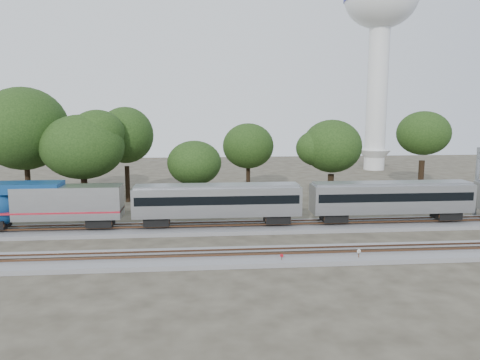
% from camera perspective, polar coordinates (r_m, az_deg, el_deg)
% --- Properties ---
extents(ground, '(160.00, 160.00, 0.00)m').
position_cam_1_polar(ground, '(44.59, -2.32, -8.05)').
color(ground, '#383328').
rests_on(ground, ground).
extents(track_far, '(160.00, 5.00, 0.73)m').
position_cam_1_polar(track_far, '(50.30, -2.64, -5.85)').
color(track_far, slate).
rests_on(track_far, ground).
extents(track_near, '(160.00, 5.00, 0.73)m').
position_cam_1_polar(track_near, '(40.72, -2.05, -9.41)').
color(track_near, slate).
rests_on(track_near, ground).
extents(train, '(91.79, 3.17, 4.67)m').
position_cam_1_polar(train, '(53.86, 18.11, -1.98)').
color(train, '#B2B4B9').
rests_on(train, ground).
extents(switch_stand_red, '(0.27, 0.14, 0.90)m').
position_cam_1_polar(switch_stand_red, '(39.58, 5.10, -9.42)').
color(switch_stand_red, '#512D19').
rests_on(switch_stand_red, ground).
extents(switch_stand_white, '(0.35, 0.14, 1.13)m').
position_cam_1_polar(switch_stand_white, '(41.21, 14.28, -8.71)').
color(switch_stand_white, '#512D19').
rests_on(switch_stand_white, ground).
extents(switch_lever, '(0.56, 0.43, 0.30)m').
position_cam_1_polar(switch_lever, '(39.87, 5.95, -9.94)').
color(switch_lever, '#512D19').
rests_on(switch_lever, ground).
extents(water_tower, '(14.80, 14.80, 40.97)m').
position_cam_1_polar(water_tower, '(103.01, 16.74, 18.22)').
color(water_tower, silver).
rests_on(water_tower, ground).
extents(tree_1, '(10.46, 10.46, 14.75)m').
position_cam_1_polar(tree_1, '(65.49, -24.81, 5.70)').
color(tree_1, black).
rests_on(tree_1, ground).
extents(tree_2, '(8.28, 8.28, 11.67)m').
position_cam_1_polar(tree_2, '(60.68, -18.67, 3.82)').
color(tree_2, black).
rests_on(tree_2, ground).
extents(tree_3, '(9.38, 9.38, 13.22)m').
position_cam_1_polar(tree_3, '(65.56, -13.75, 5.33)').
color(tree_3, black).
rests_on(tree_3, ground).
extents(tree_4, '(6.24, 6.24, 8.79)m').
position_cam_1_polar(tree_4, '(58.30, -5.59, 2.06)').
color(tree_4, black).
rests_on(tree_4, ground).
extents(tree_5, '(7.37, 7.37, 10.40)m').
position_cam_1_polar(tree_5, '(69.98, 1.01, 4.16)').
color(tree_5, black).
rests_on(tree_5, ground).
extents(tree_6, '(8.09, 8.09, 11.41)m').
position_cam_1_polar(tree_6, '(62.06, 11.13, 4.05)').
color(tree_6, black).
rests_on(tree_6, ground).
extents(tree_7, '(9.21, 9.21, 12.99)m').
position_cam_1_polar(tree_7, '(76.61, 21.47, 5.32)').
color(tree_7, black).
rests_on(tree_7, ground).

